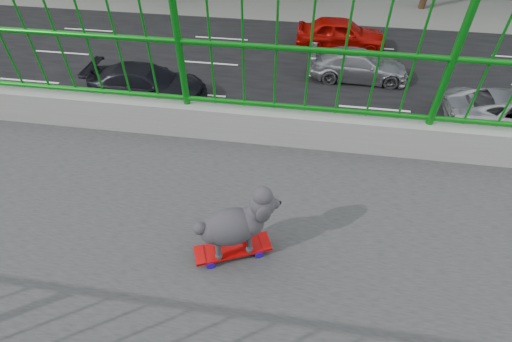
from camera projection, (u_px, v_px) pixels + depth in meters
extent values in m
cube|color=black|center=(193.00, 94.00, 17.04)|extent=(18.00, 90.00, 0.02)
cube|color=red|center=(233.00, 249.00, 2.43)|extent=(0.32, 0.51, 0.02)
cube|color=#99999E|center=(209.00, 255.00, 2.42)|extent=(0.09, 0.06, 0.02)
cylinder|color=#2208B4|center=(208.00, 249.00, 2.47)|extent=(0.05, 0.06, 0.06)
sphere|color=yellow|center=(208.00, 249.00, 2.47)|extent=(0.02, 0.02, 0.02)
cylinder|color=#2208B4|center=(211.00, 265.00, 2.38)|extent=(0.05, 0.06, 0.06)
sphere|color=yellow|center=(211.00, 265.00, 2.38)|extent=(0.02, 0.02, 0.02)
cube|color=#99999E|center=(256.00, 245.00, 2.47)|extent=(0.09, 0.06, 0.02)
cylinder|color=#2208B4|center=(254.00, 239.00, 2.52)|extent=(0.05, 0.06, 0.06)
sphere|color=yellow|center=(254.00, 239.00, 2.52)|extent=(0.02, 0.02, 0.02)
cylinder|color=#2208B4|center=(259.00, 254.00, 2.44)|extent=(0.05, 0.06, 0.06)
sphere|color=yellow|center=(259.00, 254.00, 2.44)|extent=(0.02, 0.02, 0.02)
ellipsoid|color=#2A272C|center=(231.00, 227.00, 2.28)|extent=(0.34, 0.40, 0.23)
sphere|color=#2A272C|center=(263.00, 204.00, 2.21)|extent=(0.16, 0.16, 0.16)
sphere|color=black|center=(279.00, 203.00, 2.24)|extent=(0.03, 0.03, 0.03)
sphere|color=#2A272C|center=(199.00, 228.00, 2.21)|extent=(0.08, 0.08, 0.08)
cylinder|color=#2A272C|center=(246.00, 232.00, 2.43)|extent=(0.03, 0.03, 0.14)
cylinder|color=#2A272C|center=(249.00, 244.00, 2.36)|extent=(0.03, 0.03, 0.14)
cylinder|color=#2A272C|center=(216.00, 238.00, 2.39)|extent=(0.03, 0.03, 0.14)
cylinder|color=#2A272C|center=(218.00, 251.00, 2.32)|extent=(0.03, 0.03, 0.14)
imported|color=#9E9EA3|center=(359.00, 65.00, 17.68)|extent=(1.88, 4.63, 1.34)
imported|color=#AD0B06|center=(341.00, 33.00, 20.00)|extent=(1.88, 4.67, 1.59)
imported|color=silver|center=(417.00, 155.00, 12.82)|extent=(2.47, 5.36, 1.49)
imported|color=black|center=(148.00, 84.00, 16.30)|extent=(2.08, 5.11, 1.48)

